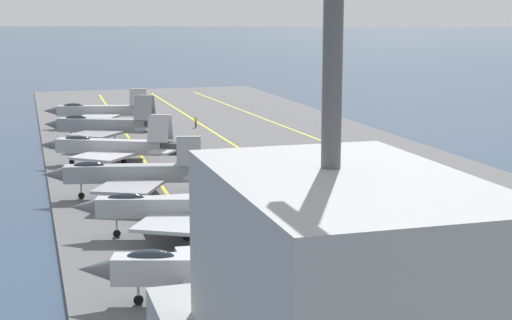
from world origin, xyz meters
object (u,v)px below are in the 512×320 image
parked_jet_sixth (102,111)px  crew_yellow_vest (196,121)px  parked_jet_fifth (105,125)px  parked_jet_second (178,207)px  crew_white_vest (469,256)px  parked_jet_nearest (218,270)px  parked_jet_fourth (113,147)px  parked_jet_third (132,174)px  crew_brown_vest (423,170)px

parked_jet_sixth → crew_yellow_vest: parked_jet_sixth is taller
parked_jet_fifth → parked_jet_sixth: size_ratio=0.96×
parked_jet_second → crew_yellow_vest: parked_jet_second is taller
parked_jet_sixth → parked_jet_second: bearing=-179.9°
parked_jet_fifth → crew_white_vest: size_ratio=9.41×
parked_jet_second → crew_yellow_vest: 60.29m
parked_jet_nearest → parked_jet_fifth: size_ratio=1.00×
parked_jet_fifth → crew_white_vest: (-59.57, -19.05, -1.71)m
parked_jet_second → parked_jet_fifth: 46.09m
parked_jet_nearest → crew_white_vest: 18.50m
parked_jet_fifth → crew_white_vest: parked_jet_fifth is taller
parked_jet_second → parked_jet_fourth: parked_jet_fourth is taller
parked_jet_third → parked_jet_fifth: parked_jet_fifth is taller
parked_jet_sixth → parked_jet_third: bearing=178.0°
crew_white_vest → crew_yellow_vest: size_ratio=0.95×
crew_yellow_vest → crew_brown_vest: crew_yellow_vest is taller
parked_jet_second → parked_jet_fourth: bearing=3.2°
parked_jet_nearest → parked_jet_sixth: (77.77, -0.40, 0.37)m
parked_jet_fourth → parked_jet_fifth: bearing=-2.2°
crew_yellow_vest → crew_brown_vest: size_ratio=1.07×
parked_jet_second → crew_yellow_vest: size_ratio=8.83×
parked_jet_fourth → crew_white_vest: size_ratio=9.69×
parked_jet_fourth → parked_jet_sixth: (31.50, -1.65, 0.35)m
parked_jet_sixth → crew_yellow_vest: bearing=-105.7°
crew_white_vest → parked_jet_third: bearing=35.1°
parked_jet_fifth → crew_brown_vest: 43.97m
parked_jet_third → parked_jet_sixth: bearing=-2.0°
parked_jet_second → parked_jet_sixth: 62.56m
parked_jet_nearest → crew_yellow_vest: size_ratio=8.91×
parked_jet_third → parked_jet_fifth: size_ratio=1.00×
parked_jet_second → crew_white_vest: parked_jet_second is taller
crew_yellow_vest → crew_white_vest: bearing=-176.8°
crew_yellow_vest → crew_brown_vest: bearing=-160.6°
parked_jet_third → crew_yellow_vest: (44.21, -15.64, -1.38)m
parked_jet_nearest → parked_jet_fourth: bearing=1.5°
parked_jet_second → parked_jet_third: size_ratio=0.99×
parked_jet_fifth → crew_white_vest: 62.57m
parked_jet_nearest → parked_jet_second: parked_jet_nearest is taller
parked_jet_third → parked_jet_fifth: (31.65, -0.58, 0.28)m
parked_jet_fifth → crew_yellow_vest: bearing=-50.2°
parked_jet_fourth → crew_white_vest: (-44.55, -19.62, -1.31)m
parked_jet_fifth → crew_yellow_vest: size_ratio=8.96×
parked_jet_second → crew_white_vest: (-13.49, -17.91, -1.51)m
parked_jet_second → parked_jet_fourth: size_ratio=0.96×
crew_white_vest → crew_yellow_vest: crew_yellow_vest is taller
crew_brown_vest → parked_jet_second: bearing=116.3°
parked_jet_third → crew_white_vest: bearing=-144.9°
parked_jet_fifth → crew_brown_vest: (-31.53, -30.60, -1.72)m
parked_jet_third → crew_white_vest: (-27.92, -19.64, -1.42)m
parked_jet_fourth → crew_yellow_vest: parked_jet_fourth is taller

